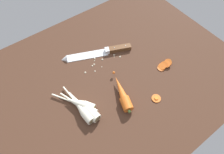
{
  "coord_description": "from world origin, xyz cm",
  "views": [
    {
      "loc": [
        -27.74,
        -39.96,
        74.45
      ],
      "look_at": [
        0.0,
        -2.0,
        1.5
      ],
      "focal_mm": 31.2,
      "sensor_mm": 36.0,
      "label": 1
    }
  ],
  "objects_px": {
    "chefs_knife": "(96,53)",
    "parsnip_front": "(82,109)",
    "carrot_slice_stray_near": "(156,98)",
    "carrot_slice_stack": "(164,65)",
    "parsnip_back": "(88,110)",
    "whole_carrot": "(122,94)",
    "parsnip_mid_right": "(83,107)",
    "parsnip_mid_left": "(80,104)"
  },
  "relations": [
    {
      "from": "chefs_knife",
      "to": "parsnip_front",
      "type": "relative_size",
      "value": 1.59
    },
    {
      "from": "carrot_slice_stray_near",
      "to": "carrot_slice_stack",
      "type": "bearing_deg",
      "value": 34.97
    },
    {
      "from": "carrot_slice_stray_near",
      "to": "parsnip_back",
      "type": "bearing_deg",
      "value": 155.61
    },
    {
      "from": "whole_carrot",
      "to": "carrot_slice_stray_near",
      "type": "height_order",
      "value": "whole_carrot"
    },
    {
      "from": "parsnip_front",
      "to": "parsnip_mid_right",
      "type": "relative_size",
      "value": 1.17
    },
    {
      "from": "parsnip_mid_left",
      "to": "parsnip_mid_right",
      "type": "distance_m",
      "value": 0.02
    },
    {
      "from": "whole_carrot",
      "to": "carrot_slice_stack",
      "type": "xyz_separation_m",
      "value": [
        0.26,
        0.01,
        -0.01
      ]
    },
    {
      "from": "chefs_knife",
      "to": "parsnip_front",
      "type": "bearing_deg",
      "value": -133.73
    },
    {
      "from": "parsnip_back",
      "to": "parsnip_mid_left",
      "type": "bearing_deg",
      "value": 106.98
    },
    {
      "from": "parsnip_front",
      "to": "parsnip_mid_left",
      "type": "relative_size",
      "value": 1.17
    },
    {
      "from": "carrot_slice_stack",
      "to": "chefs_knife",
      "type": "bearing_deg",
      "value": 131.07
    },
    {
      "from": "parsnip_back",
      "to": "parsnip_front",
      "type": "bearing_deg",
      "value": 136.01
    },
    {
      "from": "whole_carrot",
      "to": "parsnip_mid_left",
      "type": "relative_size",
      "value": 1.11
    },
    {
      "from": "carrot_slice_stray_near",
      "to": "chefs_knife",
      "type": "bearing_deg",
      "value": 101.54
    },
    {
      "from": "parsnip_front",
      "to": "carrot_slice_stray_near",
      "type": "distance_m",
      "value": 0.31
    },
    {
      "from": "whole_carrot",
      "to": "parsnip_mid_right",
      "type": "relative_size",
      "value": 1.11
    },
    {
      "from": "whole_carrot",
      "to": "parsnip_back",
      "type": "distance_m",
      "value": 0.16
    },
    {
      "from": "parsnip_mid_left",
      "to": "carrot_slice_stray_near",
      "type": "distance_m",
      "value": 0.32
    },
    {
      "from": "parsnip_mid_left",
      "to": "parsnip_mid_right",
      "type": "xyz_separation_m",
      "value": [
        0.0,
        -0.02,
        0.0
      ]
    },
    {
      "from": "chefs_knife",
      "to": "parsnip_mid_right",
      "type": "relative_size",
      "value": 1.86
    },
    {
      "from": "carrot_slice_stack",
      "to": "carrot_slice_stray_near",
      "type": "xyz_separation_m",
      "value": [
        -0.15,
        -0.1,
        -0.0
      ]
    },
    {
      "from": "carrot_slice_stack",
      "to": "parsnip_mid_right",
      "type": "bearing_deg",
      "value": 174.92
    },
    {
      "from": "parsnip_front",
      "to": "parsnip_back",
      "type": "height_order",
      "value": "same"
    },
    {
      "from": "parsnip_mid_right",
      "to": "carrot_slice_stray_near",
      "type": "xyz_separation_m",
      "value": [
        0.27,
        -0.14,
        -0.02
      ]
    },
    {
      "from": "chefs_knife",
      "to": "parsnip_mid_left",
      "type": "relative_size",
      "value": 1.86
    },
    {
      "from": "whole_carrot",
      "to": "parsnip_mid_right",
      "type": "xyz_separation_m",
      "value": [
        -0.16,
        0.05,
        -0.0
      ]
    },
    {
      "from": "whole_carrot",
      "to": "parsnip_mid_left",
      "type": "height_order",
      "value": "whole_carrot"
    },
    {
      "from": "whole_carrot",
      "to": "chefs_knife",
      "type": "bearing_deg",
      "value": 81.92
    },
    {
      "from": "chefs_knife",
      "to": "carrot_slice_stack",
      "type": "bearing_deg",
      "value": -48.93
    },
    {
      "from": "parsnip_mid_left",
      "to": "carrot_slice_stack",
      "type": "distance_m",
      "value": 0.43
    },
    {
      "from": "parsnip_back",
      "to": "whole_carrot",
      "type": "bearing_deg",
      "value": -9.73
    },
    {
      "from": "parsnip_front",
      "to": "parsnip_mid_left",
      "type": "xyz_separation_m",
      "value": [
        0.0,
        0.02,
        0.0
      ]
    },
    {
      "from": "whole_carrot",
      "to": "parsnip_mid_right",
      "type": "height_order",
      "value": "whole_carrot"
    },
    {
      "from": "parsnip_mid_right",
      "to": "carrot_slice_stray_near",
      "type": "bearing_deg",
      "value": -27.25
    },
    {
      "from": "parsnip_mid_left",
      "to": "chefs_knife",
      "type": "bearing_deg",
      "value": 43.49
    },
    {
      "from": "whole_carrot",
      "to": "parsnip_front",
      "type": "height_order",
      "value": "whole_carrot"
    },
    {
      "from": "parsnip_mid_left",
      "to": "carrot_slice_stack",
      "type": "bearing_deg",
      "value": -7.8
    },
    {
      "from": "parsnip_front",
      "to": "carrot_slice_stack",
      "type": "bearing_deg",
      "value": -4.47
    },
    {
      "from": "whole_carrot",
      "to": "carrot_slice_stack",
      "type": "relative_size",
      "value": 2.6
    },
    {
      "from": "whole_carrot",
      "to": "parsnip_back",
      "type": "height_order",
      "value": "whole_carrot"
    },
    {
      "from": "carrot_slice_stray_near",
      "to": "parsnip_front",
      "type": "bearing_deg",
      "value": 154.15
    },
    {
      "from": "whole_carrot",
      "to": "carrot_slice_stack",
      "type": "bearing_deg",
      "value": 2.15
    }
  ]
}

